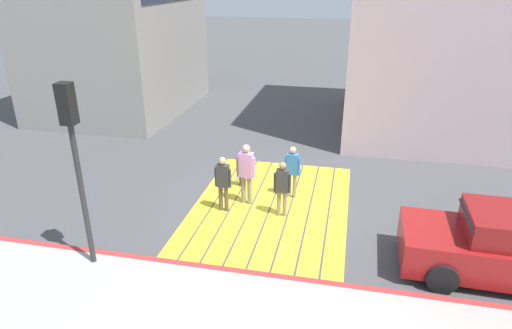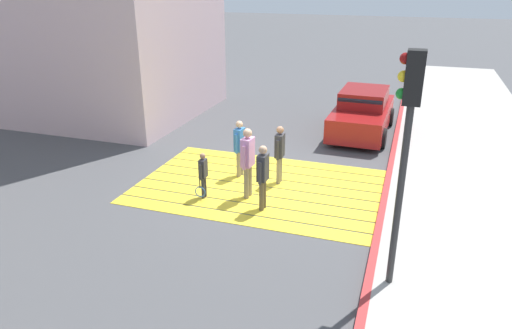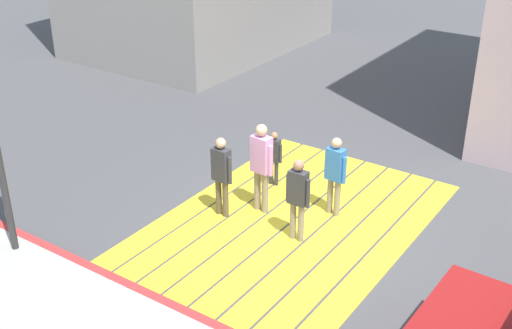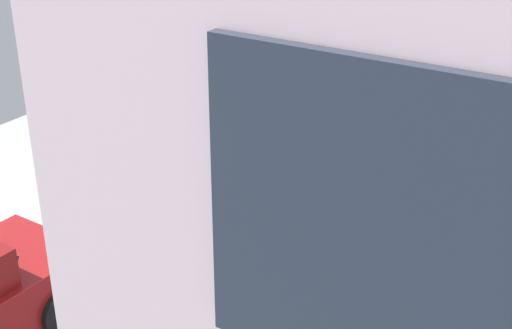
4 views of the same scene
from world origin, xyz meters
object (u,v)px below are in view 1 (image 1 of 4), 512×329
Objects in this scene: car_parked_near_curb at (506,247)px; pedestrian_child_with_racket at (242,167)px; pedestrian_adult_side at (292,168)px; traffic_light_corner at (74,141)px; pedestrian_adult_lead at (282,185)px; pedestrian_teen_behind at (246,170)px; pedestrian_adult_trailing at (223,180)px.

car_parked_near_curb is 7.37m from pedestrian_child_with_racket.
pedestrian_adult_side reaches higher than pedestrian_child_with_racket.
pedestrian_adult_lead is (3.15, -3.83, -2.10)m from traffic_light_corner.
traffic_light_corner is 4.96m from pedestrian_teen_behind.
pedestrian_adult_trailing is at bearing 136.98° from pedestrian_teen_behind.
pedestrian_teen_behind is (3.65, -2.72, -1.97)m from traffic_light_corner.
pedestrian_adult_side reaches higher than car_parked_near_curb.
car_parked_near_curb is 2.66× the size of pedestrian_adult_trailing.
car_parked_near_curb is at bearing -108.28° from pedestrian_teen_behind.
pedestrian_adult_lead is at bearing -114.42° from pedestrian_teen_behind.
pedestrian_adult_trailing is at bearing -35.35° from traffic_light_corner.
car_parked_near_curb is 5.76m from pedestrian_adult_side.
traffic_light_corner is 2.60× the size of pedestrian_adult_trailing.
pedestrian_adult_side reaches higher than pedestrian_adult_lead.
pedestrian_adult_trailing is 0.78m from pedestrian_teen_behind.
pedestrian_teen_behind is (0.51, 1.11, 0.13)m from pedestrian_adult_lead.
pedestrian_child_with_racket is (1.55, 1.51, -0.27)m from pedestrian_adult_lead.
pedestrian_teen_behind is at bearing 71.72° from car_parked_near_curb.
pedestrian_child_with_racket is at bearing -26.29° from traffic_light_corner.
pedestrian_child_with_racket is at bearing -4.61° from pedestrian_adult_trailing.
pedestrian_child_with_racket is (4.70, -2.32, -2.37)m from traffic_light_corner.
pedestrian_adult_trailing is 2.14m from pedestrian_adult_side.
car_parked_near_curb reaches higher than pedestrian_child_with_racket.
pedestrian_adult_side is at bearing 61.49° from car_parked_near_curb.
pedestrian_child_with_racket is (3.12, 6.67, -0.06)m from car_parked_near_curb.
car_parked_near_curb is 5.40m from pedestrian_adult_lead.
traffic_light_corner is at bearing 99.95° from car_parked_near_curb.
pedestrian_teen_behind is at bearing -36.64° from traffic_light_corner.
pedestrian_teen_behind is at bearing -159.33° from pedestrian_child_with_racket.
pedestrian_adult_side is at bearing -42.34° from traffic_light_corner.
pedestrian_adult_lead is 1.34× the size of pedestrian_child_with_racket.
pedestrian_adult_side is at bearing -61.23° from pedestrian_teen_behind.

